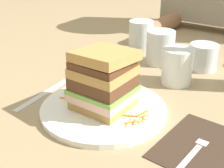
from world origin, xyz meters
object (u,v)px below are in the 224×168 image
Objects in this scene: sandwich at (104,80)px; empty_tumbler_0 at (203,57)px; empty_tumbler_1 at (141,36)px; fork at (194,150)px; napkin_dark at (200,145)px; main_plate at (104,109)px; empty_tumbler_2 at (160,47)px; juice_glass at (177,68)px; knife at (44,93)px.

sandwich is 1.65× the size of empty_tumbler_0.
sandwich is 1.30× the size of empty_tumbler_1.
sandwich is at bearing 174.54° from fork.
empty_tumbler_0 is at bearing 110.33° from napkin_dark.
empty_tumbler_1 is (-0.34, 0.36, 0.05)m from napkin_dark.
empty_tumbler_2 is (-0.03, 0.31, 0.04)m from main_plate.
sandwich is at bearing -103.46° from empty_tumbler_0.
main_plate is at bearing -179.22° from napkin_dark.
empty_tumbler_2 reaches higher than fork.
empty_tumbler_1 is (-0.34, 0.39, 0.04)m from fork.
juice_glass is at bearing -45.13° from empty_tumbler_2.
empty_tumbler_2 is (-0.24, 0.31, 0.05)m from napkin_dark.
empty_tumbler_2 reaches higher than main_plate.
sandwich reaches higher than napkin_dark.
sandwich reaches higher than knife.
empty_tumbler_1 is at bearing 109.51° from sandwich.
napkin_dark is 0.02m from fork.
empty_tumbler_1 is at bearing 141.91° from juice_glass.
sandwich is 0.63× the size of knife.
empty_tumbler_0 reaches higher than napkin_dark.
juice_glass is 0.94× the size of empty_tumbler_2.
empty_tumbler_0 is (0.08, 0.34, -0.04)m from sandwich.
juice_glass is 0.24m from empty_tumbler_1.
empty_tumbler_1 reaches higher than empty_tumbler_0.
main_plate is 2.68× the size of empty_tumbler_1.
main_plate reaches higher than fork.
fork is 0.51m from empty_tumbler_1.
napkin_dark and knife have the same top height.
napkin_dark is at bearing -47.20° from empty_tumbler_1.
juice_glass is (0.06, 0.22, -0.03)m from sandwich.
knife is 2.25× the size of juice_glass.
napkin_dark is 0.87× the size of knife.
knife is at bearing -94.63° from empty_tumbler_1.
knife is at bearing -111.07° from empty_tumbler_2.
juice_glass is 0.14m from empty_tumbler_2.
juice_glass is (-0.14, 0.21, 0.04)m from napkin_dark.
empty_tumbler_0 is at bearing 13.86° from empty_tumbler_2.
napkin_dark is 0.26m from juice_glass.
empty_tumbler_0 is at bearing 109.00° from fork.
fork is 0.28m from juice_glass.
main_plate is 2.07× the size of sandwich.
juice_glass is (-0.14, 0.24, 0.03)m from fork.
juice_glass is 1.16× the size of empty_tumbler_0.
napkin_dark is at bearing 0.78° from main_plate.
sandwich is (0.00, 0.00, 0.07)m from main_plate.
empty_tumbler_2 reaches higher than empty_tumbler_0.
empty_tumbler_0 is (-0.12, 0.36, 0.03)m from fork.
sandwich is 0.22m from napkin_dark.
empty_tumbler_0 is at bearing -6.79° from empty_tumbler_1.
fork is at bearing -92.96° from napkin_dark.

